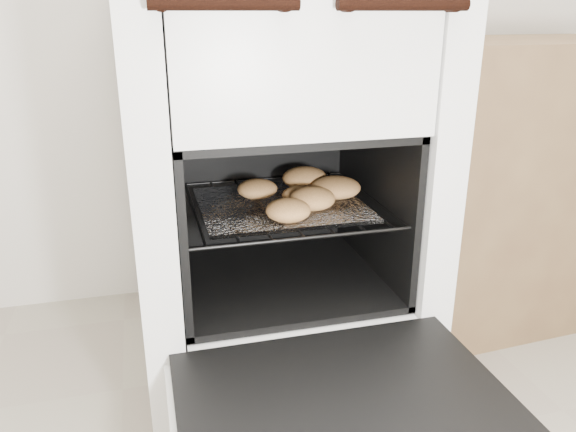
% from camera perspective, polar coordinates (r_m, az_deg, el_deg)
% --- Properties ---
extents(stove, '(0.67, 0.74, 1.03)m').
position_cam_1_polar(stove, '(1.40, -1.71, 4.35)').
color(stove, white).
rests_on(stove, ground).
extents(oven_door, '(0.60, 0.47, 0.04)m').
position_cam_1_polar(oven_door, '(1.04, 5.98, -19.18)').
color(oven_door, black).
rests_on(oven_door, stove).
extents(oven_rack, '(0.49, 0.47, 0.01)m').
position_cam_1_polar(oven_rack, '(1.35, -0.97, 1.20)').
color(oven_rack, black).
rests_on(oven_rack, stove).
extents(foil_sheet, '(0.38, 0.33, 0.01)m').
position_cam_1_polar(foil_sheet, '(1.32, -0.74, 1.17)').
color(foil_sheet, silver).
rests_on(foil_sheet, oven_rack).
extents(baked_rolls, '(0.32, 0.34, 0.05)m').
position_cam_1_polar(baked_rolls, '(1.33, 1.70, 2.58)').
color(baked_rolls, '#DEA158').
rests_on(baked_rolls, foil_sheet).
extents(counter, '(0.84, 0.59, 0.81)m').
position_cam_1_polar(counter, '(1.84, 21.56, 3.65)').
color(counter, brown).
rests_on(counter, ground).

